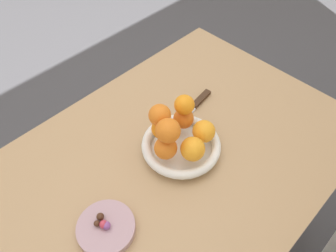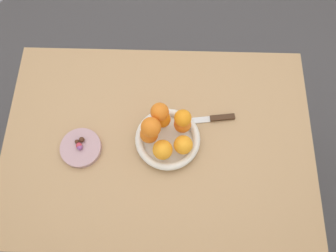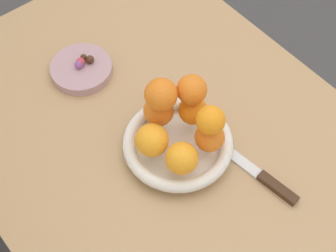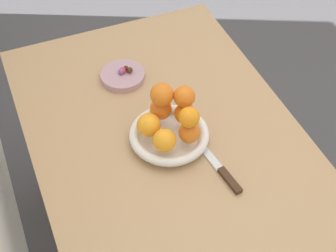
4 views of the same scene
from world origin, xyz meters
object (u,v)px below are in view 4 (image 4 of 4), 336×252
(dining_table, at_px, (165,152))
(candy_ball_2, at_px, (130,70))
(candy_dish, at_px, (123,76))
(orange_2, at_px, (164,140))
(candy_ball_1, at_px, (126,68))
(fruit_bowl, at_px, (169,136))
(orange_0, at_px, (160,109))
(orange_7, at_px, (189,117))
(candy_ball_0, at_px, (123,70))
(orange_1, at_px, (149,125))
(orange_6, at_px, (184,96))
(orange_3, at_px, (189,132))
(orange_4, at_px, (185,113))
(candy_ball_3, at_px, (121,72))
(knife, at_px, (217,165))
(orange_5, at_px, (161,95))

(dining_table, bearing_deg, candy_ball_2, 2.68)
(candy_dish, distance_m, orange_2, 0.36)
(candy_ball_1, bearing_deg, fruit_bowl, -176.48)
(orange_0, bearing_deg, orange_7, -160.04)
(orange_0, distance_m, candy_ball_0, 0.25)
(orange_1, bearing_deg, orange_6, -83.64)
(orange_3, bearing_deg, candy_dish, 12.04)
(orange_0, xyz_separation_m, candy_ball_2, (0.24, 0.01, -0.04))
(orange_4, height_order, candy_ball_1, orange_4)
(orange_6, relative_size, orange_7, 1.07)
(candy_ball_0, bearing_deg, candy_ball_3, 113.73)
(candy_ball_2, bearing_deg, orange_0, -177.70)
(orange_4, bearing_deg, candy_ball_3, 19.08)
(orange_2, distance_m, candy_ball_3, 0.36)
(orange_3, relative_size, orange_4, 0.99)
(candy_dish, xyz_separation_m, candy_ball_3, (-0.00, 0.00, 0.02))
(orange_0, distance_m, candy_ball_2, 0.24)
(orange_6, xyz_separation_m, orange_7, (-0.08, 0.02, -0.00))
(orange_7, bearing_deg, orange_0, 19.96)
(candy_ball_0, xyz_separation_m, candy_ball_1, (0.01, -0.01, -0.00))
(orange_1, height_order, candy_ball_3, orange_1)
(dining_table, xyz_separation_m, orange_7, (-0.08, -0.04, 0.22))
(dining_table, relative_size, knife, 4.22)
(orange_1, bearing_deg, orange_0, -47.79)
(fruit_bowl, relative_size, candy_ball_0, 10.96)
(orange_0, bearing_deg, candy_ball_3, 9.01)
(orange_6, bearing_deg, fruit_bowl, 116.01)
(orange_4, relative_size, candy_ball_1, 3.92)
(candy_ball_0, xyz_separation_m, candy_ball_3, (-0.00, 0.01, -0.00))
(candy_ball_0, bearing_deg, candy_ball_1, -55.97)
(candy_dish, distance_m, orange_5, 0.28)
(candy_dish, relative_size, knife, 0.54)
(orange_3, xyz_separation_m, candy_ball_3, (0.35, 0.08, -0.04))
(orange_5, distance_m, orange_6, 0.06)
(orange_6, distance_m, candy_ball_0, 0.31)
(fruit_bowl, xyz_separation_m, orange_2, (-0.05, 0.03, 0.05))
(orange_1, distance_m, orange_5, 0.09)
(fruit_bowl, bearing_deg, knife, -147.60)
(orange_6, distance_m, candy_ball_3, 0.31)
(orange_2, relative_size, candy_ball_0, 3.11)
(dining_table, height_order, knife, knife)
(candy_ball_2, bearing_deg, candy_ball_0, 73.98)
(fruit_bowl, xyz_separation_m, candy_ball_0, (0.30, 0.03, 0.01))
(candy_ball_0, relative_size, candy_ball_1, 1.35)
(candy_dish, distance_m, orange_4, 0.30)
(orange_0, relative_size, orange_4, 1.04)
(knife, bearing_deg, candy_ball_2, 12.74)
(candy_dish, bearing_deg, fruit_bowl, -173.24)
(orange_7, bearing_deg, orange_1, 55.41)
(orange_5, relative_size, candy_ball_0, 3.18)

